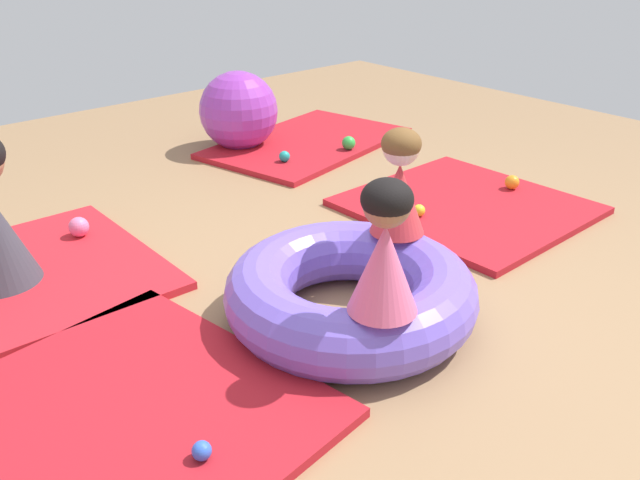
{
  "coord_description": "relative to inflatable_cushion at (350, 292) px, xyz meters",
  "views": [
    {
      "loc": [
        -1.85,
        -1.97,
        1.63
      ],
      "look_at": [
        -0.06,
        0.07,
        0.32
      ],
      "focal_mm": 38.44,
      "sensor_mm": 36.0,
      "label": 1
    }
  ],
  "objects": [
    {
      "name": "ground_plane",
      "position": [
        0.06,
        0.13,
        -0.14
      ],
      "size": [
        8.0,
        8.0,
        0.0
      ],
      "primitive_type": "plane",
      "color": "#93704C"
    },
    {
      "name": "gym_mat_front",
      "position": [
        1.47,
        2.02,
        -0.12
      ],
      "size": [
        1.69,
        1.26,
        0.04
      ],
      "primitive_type": "cube",
      "rotation": [
        0.0,
        0.0,
        0.21
      ],
      "color": "#B21923",
      "rests_on": "ground"
    },
    {
      "name": "gym_mat_near_left",
      "position": [
        1.39,
        0.44,
        -0.12
      ],
      "size": [
        1.22,
        1.28,
        0.04
      ],
      "primitive_type": "cube",
      "rotation": [
        0.0,
        0.0,
        0.02
      ],
      "color": "#B21923",
      "rests_on": "ground"
    },
    {
      "name": "gym_mat_near_right",
      "position": [
        -1.34,
        0.01,
        -0.12
      ],
      "size": [
        1.91,
        1.51,
        0.04
      ],
      "primitive_type": "cube",
      "rotation": [
        0.0,
        0.0,
        0.14
      ],
      "color": "#B21923",
      "rests_on": "ground"
    },
    {
      "name": "gym_mat_center_rear",
      "position": [
        -1.05,
        1.31,
        -0.12
      ],
      "size": [
        1.43,
        1.25,
        0.04
      ],
      "primitive_type": "cube",
      "rotation": [
        0.0,
        0.0,
        -0.02
      ],
      "color": "red",
      "rests_on": "ground"
    },
    {
      "name": "inflatable_cushion",
      "position": [
        0.0,
        0.0,
        0.0
      ],
      "size": [
        1.09,
        1.09,
        0.29
      ],
      "primitive_type": "torus",
      "color": "#7056D1",
      "rests_on": "ground"
    },
    {
      "name": "child_in_pink",
      "position": [
        -0.17,
        -0.35,
        0.4
      ],
      "size": [
        0.31,
        0.31,
        0.52
      ],
      "rotation": [
        0.0,
        0.0,
        3.33
      ],
      "color": "#E5608E",
      "rests_on": "inflatable_cushion"
    },
    {
      "name": "child_in_red",
      "position": [
        0.38,
        0.09,
        0.38
      ],
      "size": [
        0.32,
        0.32,
        0.49
      ],
      "rotation": [
        0.0,
        0.0,
        5.97
      ],
      "color": "red",
      "rests_on": "inflatable_cushion"
    },
    {
      "name": "play_ball_green",
      "position": [
        1.56,
        1.66,
        -0.05
      ],
      "size": [
        0.1,
        0.1,
        0.1
      ],
      "primitive_type": "sphere",
      "color": "green",
      "rests_on": "gym_mat_front"
    },
    {
      "name": "play_ball_yellow",
      "position": [
        1.02,
        0.51,
        -0.07
      ],
      "size": [
        0.07,
        0.07,
        0.07
      ],
      "primitive_type": "sphere",
      "color": "yellow",
      "rests_on": "gym_mat_near_left"
    },
    {
      "name": "play_ball_pink",
      "position": [
        -0.56,
        1.53,
        -0.05
      ],
      "size": [
        0.11,
        0.11,
        0.11
      ],
      "primitive_type": "sphere",
      "color": "pink",
      "rests_on": "gym_mat_center_rear"
    },
    {
      "name": "play_ball_teal",
      "position": [
        1.03,
        1.76,
        -0.07
      ],
      "size": [
        0.08,
        0.08,
        0.08
      ],
      "primitive_type": "sphere",
      "color": "teal",
      "rests_on": "gym_mat_front"
    },
    {
      "name": "play_ball_orange",
      "position": [
        1.79,
        0.4,
        -0.06
      ],
      "size": [
        0.09,
        0.09,
        0.09
      ],
      "primitive_type": "sphere",
      "color": "orange",
      "rests_on": "gym_mat_near_left"
    },
    {
      "name": "play_ball_blue",
      "position": [
        -0.96,
        -0.33,
        -0.07
      ],
      "size": [
        0.07,
        0.07,
        0.07
      ],
      "primitive_type": "sphere",
      "color": "blue",
      "rests_on": "gym_mat_near_right"
    },
    {
      "name": "exercise_ball_large",
      "position": [
        1.04,
        2.3,
        0.15
      ],
      "size": [
        0.58,
        0.58,
        0.58
      ],
      "primitive_type": "sphere",
      "color": "purple",
      "rests_on": "ground"
    }
  ]
}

